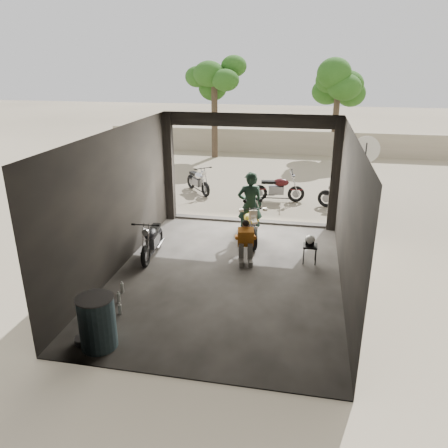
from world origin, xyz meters
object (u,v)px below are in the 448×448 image
at_px(outside_bike_b, 278,186).
at_px(oil_drum, 97,323).
at_px(outside_bike_a, 198,179).
at_px(stool, 310,248).
at_px(helmet, 310,240).
at_px(left_bike, 152,237).
at_px(rider, 250,205).
at_px(main_bike, 249,222).
at_px(mechanic, 246,243).
at_px(sign_post, 365,162).
at_px(outside_bike_c, 347,194).

height_order(outside_bike_b, oil_drum, outside_bike_b).
distance_m(outside_bike_a, outside_bike_b, 2.98).
height_order(stool, oil_drum, oil_drum).
bearing_deg(outside_bike_a, helmet, -92.32).
relative_size(left_bike, helmet, 5.83).
bearing_deg(oil_drum, outside_bike_a, 93.95).
height_order(rider, oil_drum, rider).
bearing_deg(outside_bike_a, main_bike, -99.88).
relative_size(main_bike, outside_bike_b, 1.04).
xyz_separation_m(main_bike, left_bike, (-2.19, -1.42, -0.04)).
bearing_deg(helmet, mechanic, -144.26).
distance_m(rider, sign_post, 4.17).
bearing_deg(outside_bike_b, stool, -171.48).
relative_size(stool, sign_post, 0.19).
bearing_deg(rider, main_bike, 79.22).
bearing_deg(outside_bike_a, sign_post, -53.16).
height_order(helmet, sign_post, sign_post).
bearing_deg(outside_bike_b, main_bike, 167.51).
distance_m(stool, helmet, 0.20).
relative_size(outside_bike_c, helmet, 6.32).
bearing_deg(rider, oil_drum, 58.02).
height_order(main_bike, mechanic, main_bike).
bearing_deg(mechanic, rider, 83.61).
relative_size(left_bike, mechanic, 1.51).
xyz_separation_m(outside_bike_b, stool, (1.15, -4.73, -0.14)).
relative_size(outside_bike_b, sign_post, 0.65).
xyz_separation_m(mechanic, oil_drum, (-1.93, -3.76, -0.02)).
distance_m(main_bike, left_bike, 2.61).
xyz_separation_m(outside_bike_a, stool, (4.08, -5.24, -0.12)).
bearing_deg(main_bike, rider, 73.50).
relative_size(outside_bike_b, helmet, 6.18).
relative_size(outside_bike_a, stool, 3.26).
bearing_deg(main_bike, outside_bike_b, 63.60).
height_order(main_bike, left_bike, main_bike).
bearing_deg(rider, mechanic, 81.34).
xyz_separation_m(main_bike, outside_bike_c, (2.72, 3.18, -0.00)).
height_order(left_bike, outside_bike_a, outside_bike_a).
relative_size(mechanic, sign_post, 0.40).
relative_size(outside_bike_a, oil_drum, 1.61).
distance_m(left_bike, outside_bike_a, 5.60).
height_order(main_bike, outside_bike_a, main_bike).
height_order(outside_bike_b, helmet, outside_bike_b).
xyz_separation_m(oil_drum, sign_post, (4.94, 7.98, 1.18)).
xyz_separation_m(main_bike, stool, (1.62, -1.07, -0.16)).
relative_size(left_bike, outside_bike_a, 0.99).
distance_m(main_bike, oil_drum, 5.39).
height_order(main_bike, rider, rider).
bearing_deg(outside_bike_a, outside_bike_b, -50.25).
distance_m(left_bike, helmet, 3.82).
xyz_separation_m(outside_bike_a, sign_post, (5.58, -1.27, 1.14)).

